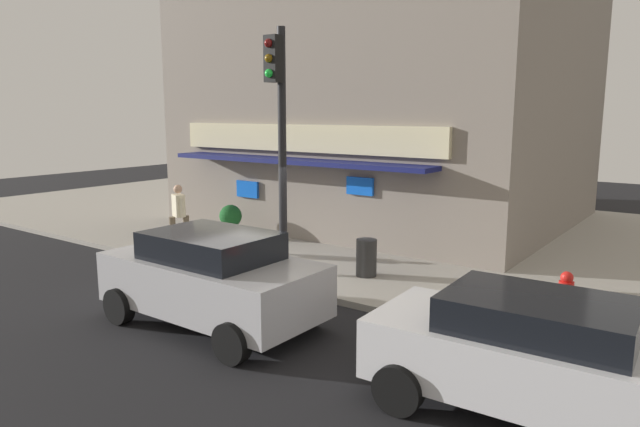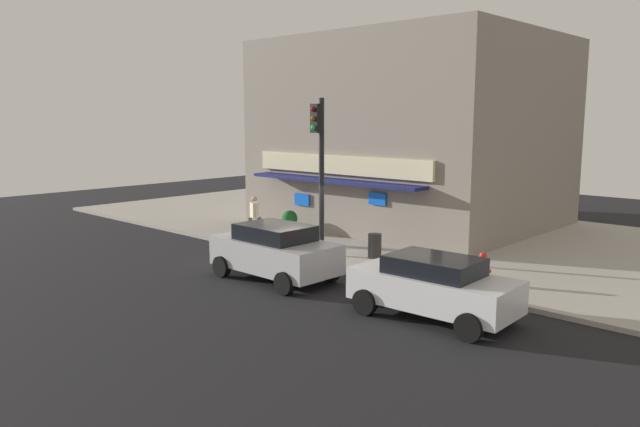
# 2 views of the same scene
# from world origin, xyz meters

# --- Properties ---
(ground_plane) EXTENTS (49.54, 49.54, 0.00)m
(ground_plane) POSITION_xyz_m (0.00, 0.00, 0.00)
(ground_plane) COLOR black
(sidewalk) EXTENTS (33.02, 13.90, 0.13)m
(sidewalk) POSITION_xyz_m (0.00, 6.95, 0.07)
(sidewalk) COLOR #A39E93
(sidewalk) RESTS_ON ground_plane
(corner_building) EXTENTS (11.38, 10.62, 7.97)m
(corner_building) POSITION_xyz_m (-1.23, 8.52, 4.11)
(corner_building) COLOR gray
(corner_building) RESTS_ON sidewalk
(traffic_light) EXTENTS (0.32, 0.58, 5.30)m
(traffic_light) POSITION_xyz_m (0.42, 0.72, 3.52)
(traffic_light) COLOR black
(traffic_light) RESTS_ON sidewalk
(fire_hydrant) EXTENTS (0.49, 0.25, 0.91)m
(fire_hydrant) POSITION_xyz_m (6.30, 1.17, 0.58)
(fire_hydrant) COLOR red
(fire_hydrant) RESTS_ON sidewalk
(trash_can) EXTENTS (0.45, 0.45, 0.81)m
(trash_can) POSITION_xyz_m (2.07, 1.67, 0.54)
(trash_can) COLOR #2D2D2D
(trash_can) RESTS_ON sidewalk
(pedestrian) EXTENTS (0.53, 0.55, 1.71)m
(pedestrian) POSITION_xyz_m (-3.13, 0.89, 1.06)
(pedestrian) COLOR brown
(pedestrian) RESTS_ON sidewalk
(potted_plant_by_doorway) EXTENTS (0.65, 0.65, 0.92)m
(potted_plant_by_doorway) POSITION_xyz_m (-3.24, 2.86, 0.64)
(potted_plant_by_doorway) COLOR gray
(potted_plant_by_doorway) RESTS_ON sidewalk
(parked_car_silver) EXTENTS (3.97, 2.11, 1.66)m
(parked_car_silver) POSITION_xyz_m (1.28, -2.14, 0.86)
(parked_car_silver) COLOR #B7B7BC
(parked_car_silver) RESTS_ON ground_plane
(parked_car_white) EXTENTS (4.04, 2.07, 1.52)m
(parked_car_white) POSITION_xyz_m (6.69, -2.00, 0.80)
(parked_car_white) COLOR silver
(parked_car_white) RESTS_ON ground_plane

